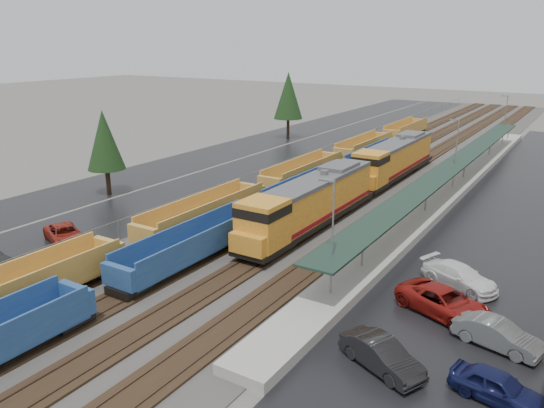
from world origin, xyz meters
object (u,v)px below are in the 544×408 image
(well_string_blue, at_px, (196,245))
(well_string_yellow, at_px, (261,192))
(parked_car_east_b, at_px, (444,302))
(locomotive_lead, at_px, (309,203))
(parked_car_east_d, at_px, (498,387))
(parked_car_east_e, at_px, (497,335))
(parked_car_east_c, at_px, (460,277))
(parked_car_west_c, at_px, (65,234))
(parked_car_east_a, at_px, (382,355))
(locomotive_trail, at_px, (394,159))

(well_string_blue, bearing_deg, well_string_yellow, 105.02)
(well_string_yellow, bearing_deg, parked_car_east_b, -31.43)
(locomotive_lead, xyz_separation_m, parked_car_east_b, (13.96, -8.80, -1.66))
(locomotive_lead, height_order, well_string_yellow, locomotive_lead)
(parked_car_east_d, relative_size, parked_car_east_e, 0.94)
(well_string_yellow, relative_size, parked_car_east_b, 17.81)
(locomotive_lead, height_order, parked_car_east_d, locomotive_lead)
(parked_car_east_e, bearing_deg, parked_car_east_b, 71.25)
(well_string_blue, relative_size, parked_car_east_b, 14.97)
(parked_car_east_c, bearing_deg, parked_car_west_c, 128.25)
(parked_car_east_b, distance_m, parked_car_east_e, 3.96)
(parked_car_east_d, xyz_separation_m, parked_car_east_e, (-0.86, 4.74, 0.02))
(well_string_blue, bearing_deg, parked_car_east_e, -1.58)
(parked_car_east_a, xyz_separation_m, parked_car_east_b, (1.17, 7.25, 0.04))
(locomotive_trail, distance_m, parked_car_west_c, 37.55)
(well_string_yellow, height_order, parked_car_east_d, well_string_yellow)
(well_string_yellow, bearing_deg, locomotive_lead, -30.04)
(locomotive_lead, distance_m, parked_car_east_a, 20.59)
(parked_car_west_c, xyz_separation_m, parked_car_east_d, (33.66, -2.45, 0.01))
(parked_car_east_b, xyz_separation_m, parked_car_east_d, (4.23, -6.82, -0.09))
(parked_car_east_a, height_order, parked_car_east_e, parked_car_east_a)
(well_string_blue, bearing_deg, parked_car_east_c, 18.09)
(locomotive_lead, relative_size, parked_car_east_e, 4.51)
(parked_car_west_c, distance_m, parked_car_east_e, 32.88)
(locomotive_lead, relative_size, parked_car_east_b, 3.50)
(well_string_yellow, relative_size, parked_car_west_c, 20.28)
(parked_car_west_c, xyz_separation_m, parked_car_east_c, (29.30, 8.70, 0.05))
(locomotive_trail, relative_size, parked_car_east_b, 3.50)
(parked_car_east_d, bearing_deg, parked_car_east_b, 42.16)
(locomotive_lead, xyz_separation_m, well_string_blue, (-4.00, -10.29, -1.28))
(locomotive_lead, bearing_deg, well_string_yellow, 149.96)
(locomotive_lead, distance_m, well_string_blue, 11.11)
(locomotive_lead, bearing_deg, parked_car_east_e, -32.11)
(locomotive_trail, xyz_separation_m, parked_car_east_c, (13.83, -25.46, -1.72))
(parked_car_east_d, bearing_deg, well_string_yellow, 62.66)
(locomotive_lead, distance_m, well_string_yellow, 9.33)
(parked_car_west_c, distance_m, parked_car_east_a, 28.41)
(well_string_yellow, bearing_deg, parked_car_east_a, -44.84)
(well_string_yellow, distance_m, parked_car_east_c, 23.65)
(locomotive_trail, distance_m, well_string_yellow, 18.27)
(well_string_yellow, height_order, parked_car_east_e, well_string_yellow)
(locomotive_trail, height_order, parked_car_east_a, locomotive_trail)
(parked_car_east_d, bearing_deg, locomotive_trail, 36.78)
(parked_car_east_e, bearing_deg, parked_car_west_c, 106.91)
(well_string_blue, height_order, parked_car_east_e, well_string_blue)
(parked_car_east_c, bearing_deg, parked_car_east_d, -136.95)
(locomotive_lead, xyz_separation_m, parked_car_east_e, (17.33, -10.88, -1.73))
(parked_car_east_c, bearing_deg, well_string_blue, 129.81)
(well_string_yellow, bearing_deg, parked_car_west_c, -112.80)
(parked_car_east_a, distance_m, parked_car_east_b, 7.34)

